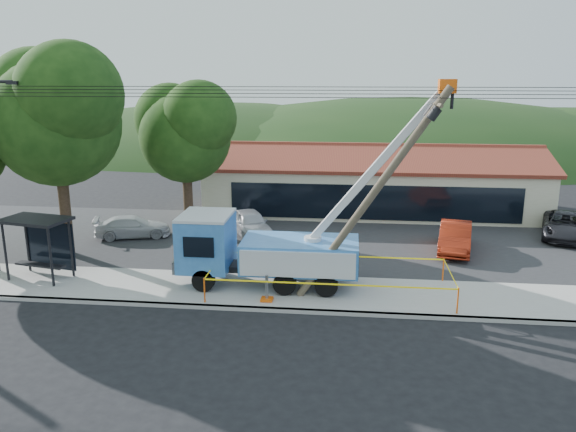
# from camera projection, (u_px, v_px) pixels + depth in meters

# --- Properties ---
(ground) EXTENTS (120.00, 120.00, 0.00)m
(ground) POSITION_uv_depth(u_px,v_px,m) (278.00, 336.00, 20.36)
(ground) COLOR black
(ground) RESTS_ON ground
(curb) EXTENTS (60.00, 0.25, 0.15)m
(curb) POSITION_uv_depth(u_px,v_px,m) (284.00, 310.00, 22.36)
(curb) COLOR #A5A09A
(curb) RESTS_ON ground
(sidewalk) EXTENTS (60.00, 4.00, 0.15)m
(sidewalk) POSITION_uv_depth(u_px,v_px,m) (289.00, 292.00, 24.19)
(sidewalk) COLOR #A5A09A
(sidewalk) RESTS_ON ground
(parking_lot) EXTENTS (60.00, 12.00, 0.10)m
(parking_lot) POSITION_uv_depth(u_px,v_px,m) (304.00, 240.00, 31.90)
(parking_lot) COLOR #28282B
(parking_lot) RESTS_ON ground
(strip_mall) EXTENTS (22.50, 8.53, 4.67)m
(strip_mall) POSITION_uv_depth(u_px,v_px,m) (372.00, 183.00, 38.72)
(strip_mall) COLOR beige
(strip_mall) RESTS_ON ground
(tree_west_near) EXTENTS (7.56, 6.72, 10.80)m
(tree_west_near) POSITION_uv_depth(u_px,v_px,m) (55.00, 110.00, 27.49)
(tree_west_near) COLOR #332316
(tree_west_near) RESTS_ON ground
(tree_lot) EXTENTS (6.30, 5.60, 8.94)m
(tree_lot) POSITION_uv_depth(u_px,v_px,m) (185.00, 128.00, 32.09)
(tree_lot) COLOR #332316
(tree_lot) RESTS_ON ground
(hill_west) EXTENTS (78.40, 56.00, 28.00)m
(hill_west) POSITION_uv_depth(u_px,v_px,m) (219.00, 145.00, 74.93)
(hill_west) COLOR #163412
(hill_west) RESTS_ON ground
(hill_center) EXTENTS (89.60, 64.00, 32.00)m
(hill_center) POSITION_uv_depth(u_px,v_px,m) (409.00, 147.00, 72.28)
(hill_center) COLOR #163412
(hill_center) RESTS_ON ground
(hill_east) EXTENTS (72.80, 52.00, 26.00)m
(hill_east) POSITION_uv_depth(u_px,v_px,m) (571.00, 150.00, 70.15)
(hill_east) COLOR #163412
(hill_east) RESTS_ON ground
(utility_truck) EXTENTS (11.46, 4.21, 8.87)m
(utility_truck) POSITION_uv_depth(u_px,v_px,m) (263.00, 248.00, 24.55)
(utility_truck) COLOR black
(utility_truck) RESTS_ON ground
(leaning_pole) EXTENTS (5.94, 1.80, 8.78)m
(leaning_pole) POSITION_uv_depth(u_px,v_px,m) (378.00, 187.00, 22.21)
(leaning_pole) COLOR #4D4331
(leaning_pole) RESTS_ON ground
(bus_shelter) EXTENTS (3.21, 2.33, 2.81)m
(bus_shelter) POSITION_uv_depth(u_px,v_px,m) (40.00, 233.00, 25.34)
(bus_shelter) COLOR black
(bus_shelter) RESTS_ON ground
(caution_tape) EXTENTS (10.11, 3.65, 1.05)m
(caution_tape) POSITION_uv_depth(u_px,v_px,m) (330.00, 274.00, 23.94)
(caution_tape) COLOR #FB5E0D
(caution_tape) RESTS_ON ground
(car_silver) EXTENTS (3.49, 4.66, 1.48)m
(car_silver) POSITION_uv_depth(u_px,v_px,m) (251.00, 237.00, 32.71)
(car_silver) COLOR #B7B8BF
(car_silver) RESTS_ON ground
(car_red) EXTENTS (2.45, 4.78, 1.50)m
(car_red) POSITION_uv_depth(u_px,v_px,m) (454.00, 253.00, 29.82)
(car_red) COLOR #9B240F
(car_red) RESTS_ON ground
(car_white) EXTENTS (4.55, 2.90, 1.23)m
(car_white) POSITION_uv_depth(u_px,v_px,m) (134.00, 239.00, 32.34)
(car_white) COLOR silver
(car_white) RESTS_ON ground
(car_dark) EXTENTS (3.88, 5.65, 1.44)m
(car_dark) POSITION_uv_depth(u_px,v_px,m) (564.00, 239.00, 32.26)
(car_dark) COLOR black
(car_dark) RESTS_ON ground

